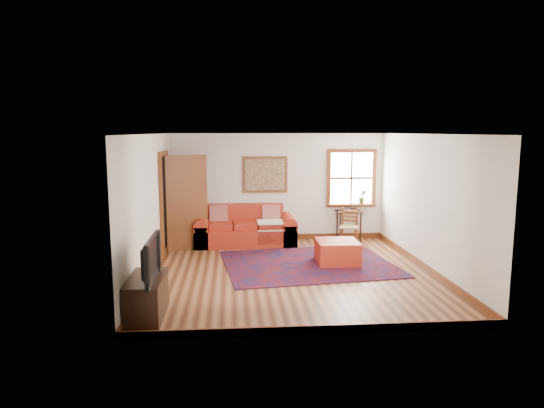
{
  "coord_description": "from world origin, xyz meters",
  "views": [
    {
      "loc": [
        -1.05,
        -8.49,
        2.55
      ],
      "look_at": [
        -0.31,
        0.6,
        1.17
      ],
      "focal_mm": 32.0,
      "sensor_mm": 36.0,
      "label": 1
    }
  ],
  "objects": [
    {
      "name": "red_ottoman",
      "position": [
        0.96,
        0.52,
        0.23
      ],
      "size": [
        0.8,
        0.8,
        0.45
      ],
      "primitive_type": "cube",
      "rotation": [
        0.0,
        0.0,
        -0.02
      ],
      "color": "#AC2816",
      "rests_on": "ground"
    },
    {
      "name": "media_cabinet",
      "position": [
        -2.25,
        -1.98,
        0.29
      ],
      "size": [
        0.47,
        1.04,
        0.57
      ],
      "primitive_type": "cube",
      "color": "black",
      "rests_on": "ground"
    },
    {
      "name": "candle_hurricane",
      "position": [
        -2.2,
        -1.53,
        0.66
      ],
      "size": [
        0.12,
        0.12,
        0.18
      ],
      "color": "silver",
      "rests_on": "media_cabinet"
    },
    {
      "name": "television",
      "position": [
        -2.23,
        -2.11,
        0.87
      ],
      "size": [
        0.13,
        1.02,
        0.59
      ],
      "primitive_type": "imported",
      "rotation": [
        0.0,
        0.0,
        1.57
      ],
      "color": "black",
      "rests_on": "media_cabinet"
    },
    {
      "name": "doorway",
      "position": [
        -2.21,
        1.78,
        1.07
      ],
      "size": [
        0.89,
        1.08,
        2.14
      ],
      "color": "black",
      "rests_on": "ground"
    },
    {
      "name": "side_table",
      "position": [
        1.67,
        2.53,
        0.57
      ],
      "size": [
        0.58,
        0.43,
        0.69
      ],
      "color": "black",
      "rests_on": "ground"
    },
    {
      "name": "red_leather_sofa",
      "position": [
        -0.77,
        2.31,
        0.29
      ],
      "size": [
        2.26,
        0.93,
        0.89
      ],
      "color": "#AC2816",
      "rests_on": "ground"
    },
    {
      "name": "persian_rug",
      "position": [
        0.39,
        0.51,
        0.01
      ],
      "size": [
        3.46,
        2.91,
        0.02
      ],
      "primitive_type": "cube",
      "rotation": [
        0.0,
        0.0,
        0.12
      ],
      "color": "#550C0F",
      "rests_on": "ground"
    },
    {
      "name": "ladder_back_chair",
      "position": [
        1.57,
        2.07,
        0.44
      ],
      "size": [
        0.49,
        0.47,
        0.82
      ],
      "color": "tan",
      "rests_on": "ground"
    },
    {
      "name": "window",
      "position": [
        1.78,
        2.7,
        1.31
      ],
      "size": [
        1.18,
        0.2,
        1.38
      ],
      "color": "white",
      "rests_on": "ground"
    },
    {
      "name": "room_envelope",
      "position": [
        0.0,
        0.02,
        1.65
      ],
      "size": [
        5.04,
        5.54,
        2.52
      ],
      "color": "silver",
      "rests_on": "ground"
    },
    {
      "name": "ground",
      "position": [
        0.0,
        0.0,
        0.0
      ],
      "size": [
        5.5,
        5.5,
        0.0
      ],
      "primitive_type": "plane",
      "color": "#492413",
      "rests_on": "ground"
    },
    {
      "name": "framed_artwork",
      "position": [
        -0.3,
        2.71,
        1.55
      ],
      "size": [
        1.05,
        0.07,
        0.85
      ],
      "color": "brown",
      "rests_on": "ground"
    }
  ]
}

